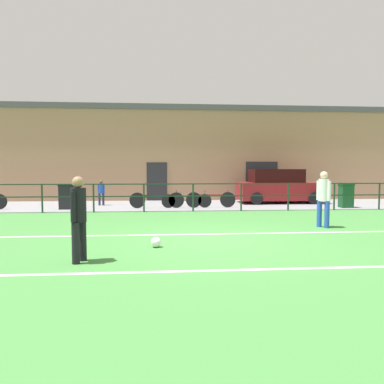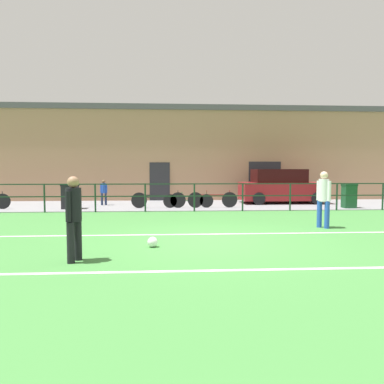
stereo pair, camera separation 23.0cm
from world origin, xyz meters
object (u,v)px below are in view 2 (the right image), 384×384
object	(u,v)px
soccer_ball_match	(153,242)
spectator_child	(104,191)
trash_bin_0	(70,196)
bicycle_parked_3	(188,201)
player_striker	(324,196)
bicycle_parked_1	(212,200)
trash_bin_1	(349,196)
parked_car_red	(281,187)
player_goalkeeper	(74,213)
bicycle_parked_0	(158,200)

from	to	relation	value
soccer_ball_match	spectator_child	world-z (taller)	spectator_child
soccer_ball_match	trash_bin_0	size ratio (longest dim) A/B	0.21
spectator_child	trash_bin_0	bearing A→B (deg)	47.78
trash_bin_0	bicycle_parked_3	bearing A→B (deg)	0.48
player_striker	bicycle_parked_1	bearing A→B (deg)	-8.69
trash_bin_1	trash_bin_0	bearing A→B (deg)	177.90
parked_car_red	bicycle_parked_1	size ratio (longest dim) A/B	1.90
player_striker	spectator_child	distance (m)	10.32
bicycle_parked_1	trash_bin_1	distance (m)	6.03
player_striker	trash_bin_1	xyz separation A→B (m)	(3.39, 5.01, -0.39)
soccer_ball_match	trash_bin_1	world-z (taller)	trash_bin_1
player_goalkeeper	spectator_child	size ratio (longest dim) A/B	1.33
parked_car_red	soccer_ball_match	bearing A→B (deg)	-121.64
player_goalkeeper	spectator_child	distance (m)	10.45
bicycle_parked_0	trash_bin_0	world-z (taller)	trash_bin_0
parked_car_red	bicycle_parked_3	xyz separation A→B (m)	(-4.82, -1.96, -0.49)
player_goalkeeper	spectator_child	xyz separation A→B (m)	(-1.38, 10.35, -0.20)
bicycle_parked_0	trash_bin_1	xyz separation A→B (m)	(8.40, -0.49, 0.18)
trash_bin_0	bicycle_parked_1	bearing A→B (deg)	0.40
parked_car_red	bicycle_parked_3	distance (m)	5.23
player_striker	bicycle_parked_1	xyz separation A→B (m)	(-2.62, 5.50, -0.56)
bicycle_parked_1	trash_bin_0	distance (m)	6.21
bicycle_parked_0	bicycle_parked_1	xyz separation A→B (m)	(2.40, 0.00, 0.00)
soccer_ball_match	trash_bin_0	xyz separation A→B (m)	(-3.93, 7.75, 0.45)
trash_bin_1	parked_car_red	bearing A→B (deg)	132.75
parked_car_red	trash_bin_1	xyz separation A→B (m)	(2.27, -2.45, -0.27)
spectator_child	bicycle_parked_1	world-z (taller)	spectator_child
soccer_ball_match	trash_bin_0	bearing A→B (deg)	116.92
player_striker	player_goalkeeper	bearing A→B (deg)	84.55
soccer_ball_match	parked_car_red	size ratio (longest dim) A/B	0.05
bicycle_parked_0	bicycle_parked_3	size ratio (longest dim) A/B	1.08
spectator_child	trash_bin_0	xyz separation A→B (m)	(-1.17, -1.46, -0.14)
player_striker	spectator_child	xyz separation A→B (m)	(-7.65, 6.92, -0.24)
bicycle_parked_0	player_striker	bearing A→B (deg)	-47.67
player_striker	trash_bin_0	xyz separation A→B (m)	(-8.82, 5.46, -0.38)
player_goalkeeper	soccer_ball_match	world-z (taller)	player_goalkeeper
player_striker	soccer_ball_match	xyz separation A→B (m)	(-4.89, -2.29, -0.83)
player_striker	trash_bin_0	size ratio (longest dim) A/B	1.55
trash_bin_0	trash_bin_1	xyz separation A→B (m)	(12.21, -0.45, -0.00)
player_striker	soccer_ball_match	world-z (taller)	player_striker
trash_bin_1	player_goalkeeper	bearing A→B (deg)	-138.85
parked_car_red	bicycle_parked_0	world-z (taller)	parked_car_red
player_striker	bicycle_parked_3	size ratio (longest dim) A/B	0.75
player_striker	trash_bin_1	world-z (taller)	player_striker
parked_car_red	trash_bin_0	size ratio (longest dim) A/B	3.94
trash_bin_0	trash_bin_1	world-z (taller)	trash_bin_0
bicycle_parked_1	parked_car_red	bearing A→B (deg)	27.66
bicycle_parked_1	bicycle_parked_3	xyz separation A→B (m)	(-1.08, 0.00, -0.04)
spectator_child	trash_bin_1	xyz separation A→B (m)	(11.04, -1.90, -0.15)
soccer_ball_match	bicycle_parked_3	world-z (taller)	bicycle_parked_3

